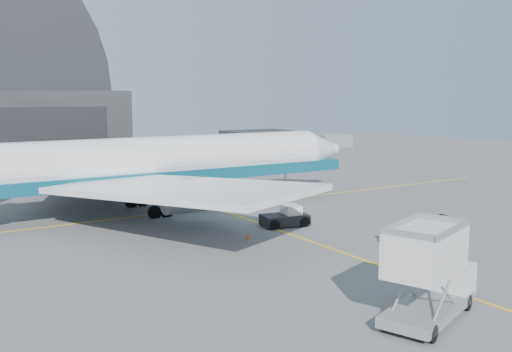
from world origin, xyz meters
TOP-DOWN VIEW (x-y plane):
  - ground at (0.00, 0.00)m, footprint 200.00×200.00m
  - taxi_lines at (0.00, 12.67)m, footprint 80.00×42.12m
  - distant_bldg_a at (38.00, 72.00)m, footprint 14.00×8.00m
  - distant_bldg_b at (55.00, 68.00)m, footprint 8.00×6.00m
  - airliner at (-6.46, 21.49)m, footprint 48.31×46.85m
  - catering_truck at (-4.65, -11.76)m, footprint 7.45×4.82m
  - pushback_tug at (1.53, 9.39)m, footprint 4.39×3.05m
  - belt_loader_a at (6.14, -3.10)m, footprint 4.66×2.28m
  - belt_loader_b at (6.47, -0.88)m, footprint 5.47×2.74m
  - traffic_cone at (-3.62, 7.27)m, footprint 0.32×0.32m

SIDE VIEW (x-z plane):
  - ground at x=0.00m, z-range 0.00..0.00m
  - distant_bldg_a at x=38.00m, z-range -2.00..2.00m
  - distant_bldg_b at x=55.00m, z-range -1.40..1.40m
  - taxi_lines at x=0.00m, z-range 0.00..0.02m
  - traffic_cone at x=-3.62m, z-range -0.01..0.45m
  - belt_loader_a at x=6.14m, z-range -0.33..1.41m
  - belt_loader_b at x=6.47m, z-range -0.39..1.65m
  - pushback_tug at x=1.53m, z-range -0.23..1.63m
  - catering_truck at x=-4.65m, z-range 0.03..4.84m
  - airliner at x=-6.46m, z-range -3.73..13.22m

